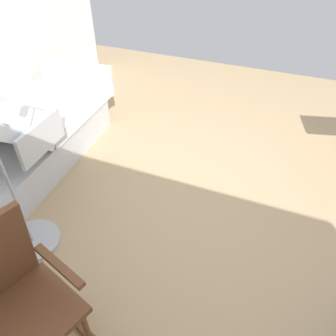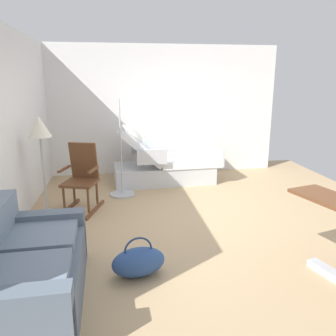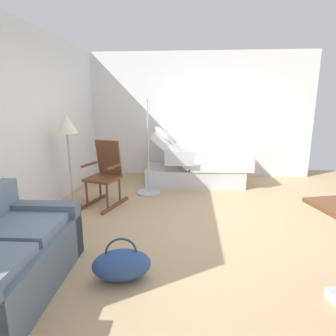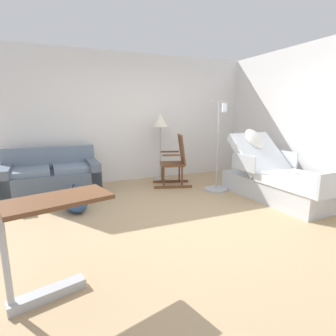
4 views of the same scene
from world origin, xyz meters
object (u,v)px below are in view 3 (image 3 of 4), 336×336
(duffel_bag, at_px, (122,264))
(iv_pole, at_px, (149,180))
(floor_lamp, at_px, (67,130))
(rocking_chair, at_px, (105,174))
(hospital_bed, at_px, (195,169))

(duffel_bag, xyz_separation_m, iv_pole, (2.61, 0.13, 0.10))
(floor_lamp, height_order, duffel_bag, floor_lamp)
(rocking_chair, distance_m, iv_pole, 0.89)
(floor_lamp, xyz_separation_m, duffel_bag, (-1.89, -1.28, -1.07))
(iv_pole, bearing_deg, duffel_bag, -177.20)
(rocking_chair, height_order, duffel_bag, rocking_chair)
(iv_pole, bearing_deg, floor_lamp, 121.91)
(hospital_bed, height_order, iv_pole, iv_pole)
(duffel_bag, bearing_deg, iv_pole, 2.80)
(duffel_bag, bearing_deg, rocking_chair, 20.35)
(floor_lamp, distance_m, duffel_bag, 2.52)
(hospital_bed, height_order, duffel_bag, hospital_bed)
(rocking_chair, bearing_deg, floor_lamp, 103.08)
(duffel_bag, height_order, iv_pole, iv_pole)
(duffel_bag, relative_size, iv_pole, 0.36)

